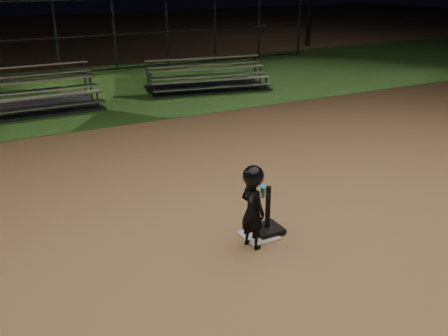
{
  "coord_description": "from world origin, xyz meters",
  "views": [
    {
      "loc": [
        -3.27,
        -5.14,
        3.34
      ],
      "look_at": [
        0.0,
        1.0,
        0.65
      ],
      "focal_mm": 40.86,
      "sensor_mm": 36.0,
      "label": 1
    }
  ],
  "objects_px": {
    "child_batter": "(253,205)",
    "home_plate": "(259,236)",
    "batting_tee": "(267,223)",
    "bleacher_right": "(208,83)",
    "bleacher_left": "(11,104)"
  },
  "relations": [
    {
      "from": "child_batter",
      "to": "bleacher_right",
      "type": "height_order",
      "value": "child_batter"
    },
    {
      "from": "home_plate",
      "to": "child_batter",
      "type": "height_order",
      "value": "child_batter"
    },
    {
      "from": "home_plate",
      "to": "batting_tee",
      "type": "relative_size",
      "value": 0.68
    },
    {
      "from": "batting_tee",
      "to": "child_batter",
      "type": "relative_size",
      "value": 0.59
    },
    {
      "from": "home_plate",
      "to": "batting_tee",
      "type": "bearing_deg",
      "value": 16.22
    },
    {
      "from": "home_plate",
      "to": "batting_tee",
      "type": "distance_m",
      "value": 0.21
    },
    {
      "from": "bleacher_left",
      "to": "home_plate",
      "type": "bearing_deg",
      "value": -76.92
    },
    {
      "from": "child_batter",
      "to": "home_plate",
      "type": "bearing_deg",
      "value": -67.76
    },
    {
      "from": "batting_tee",
      "to": "bleacher_right",
      "type": "height_order",
      "value": "bleacher_right"
    },
    {
      "from": "bleacher_right",
      "to": "home_plate",
      "type": "bearing_deg",
      "value": -101.67
    },
    {
      "from": "child_batter",
      "to": "bleacher_right",
      "type": "xyz_separation_m",
      "value": [
        3.7,
        8.77,
        -0.41
      ]
    },
    {
      "from": "batting_tee",
      "to": "bleacher_right",
      "type": "xyz_separation_m",
      "value": [
        3.33,
        8.55,
        0.04
      ]
    },
    {
      "from": "home_plate",
      "to": "child_batter",
      "type": "bearing_deg",
      "value": -140.67
    },
    {
      "from": "child_batter",
      "to": "bleacher_right",
      "type": "bearing_deg",
      "value": -39.98
    },
    {
      "from": "child_batter",
      "to": "bleacher_left",
      "type": "xyz_separation_m",
      "value": [
        -1.9,
        8.66,
        -0.38
      ]
    }
  ]
}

